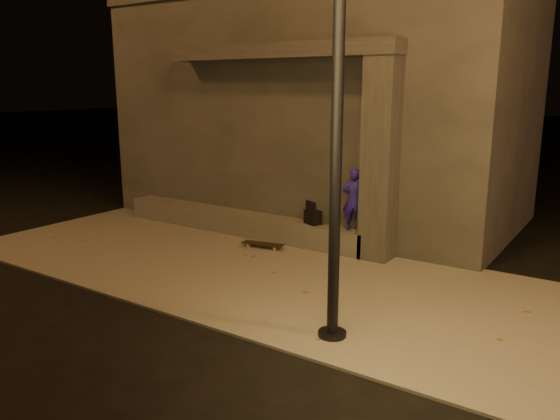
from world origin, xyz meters
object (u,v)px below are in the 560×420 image
Objects in this scene: skateboarder at (354,200)px; backpack at (313,216)px; skateboard at (263,244)px; column at (380,161)px.

skateboarder is 0.97m from backpack.
skateboard is (-0.74, -0.65, -0.53)m from backpack.
skateboarder is 1.34× the size of skateboard.
backpack is (-0.87, 0.00, -0.42)m from skateboarder.
backpack is (-1.37, 0.00, -1.19)m from column.
skateboarder is (-0.50, 0.00, -0.76)m from column.
skateboard is at bearing 3.81° from skateboarder.
skateboarder is at bearing 24.62° from backpack.
skateboard is at bearing -113.95° from backpack.
column reaches higher than skateboard.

